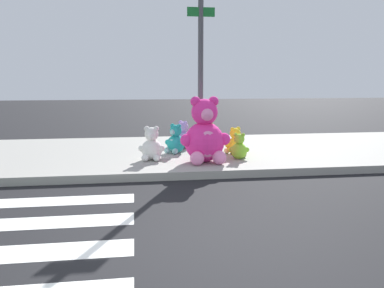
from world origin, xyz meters
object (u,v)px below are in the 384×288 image
sign_pole (201,75)px  plush_yellow (235,143)px  plush_pink_large (205,136)px  plush_lavender (182,137)px  plush_brown (209,137)px  plush_teal (175,141)px  plush_white (152,146)px  plush_lime (239,148)px

sign_pole → plush_yellow: bearing=10.7°
sign_pole → plush_pink_large: size_ratio=2.48×
sign_pole → plush_lavender: size_ratio=4.92×
plush_brown → plush_yellow: size_ratio=1.04×
sign_pole → plush_teal: bearing=138.0°
plush_lavender → plush_teal: bearing=-110.9°
plush_teal → plush_brown: 1.05m
plush_white → plush_lime: (1.78, -0.13, -0.06)m
plush_white → plush_yellow: bearing=12.2°
plush_lavender → plush_yellow: (1.04, -0.90, -0.02)m
sign_pole → plush_yellow: size_ratio=5.36×
plush_lavender → plush_white: size_ratio=0.94×
sign_pole → plush_white: bearing=-166.7°
plush_teal → plush_yellow: bearing=-13.0°
plush_brown → sign_pole: bearing=-110.6°
plush_lavender → plush_teal: 0.65m
plush_yellow → plush_lime: size_ratio=1.11×
plush_yellow → plush_pink_large: bearing=-137.0°
plush_teal → plush_yellow: 1.30m
sign_pole → plush_brown: sign_pole is taller
plush_lime → plush_lavender: bearing=125.0°
plush_lavender → plush_lime: size_ratio=1.21×
plush_lime → sign_pole: bearing=153.0°
sign_pole → plush_lime: bearing=-27.0°
sign_pole → plush_lavender: bearing=103.7°
sign_pole → plush_teal: 1.58m
plush_yellow → plush_teal: bearing=167.0°
plush_white → plush_lime: size_ratio=1.28×
plush_lavender → plush_brown: plush_lavender is taller
plush_teal → plush_brown: plush_teal is taller
plush_white → plush_teal: bearing=51.2°
plush_yellow → plush_white: bearing=-167.8°
plush_pink_large → plush_lavender: 1.67m
plush_pink_large → sign_pole: bearing=89.2°
plush_brown → plush_lime: 1.45m
plush_brown → plush_lime: bearing=-75.6°
plush_pink_large → plush_lime: size_ratio=2.39×
plush_lavender → plush_brown: 0.64m
plush_white → plush_yellow: plush_white is taller
plush_pink_large → plush_white: 1.11m
plush_white → plush_lavender: bearing=58.8°
sign_pole → plush_lime: 1.70m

